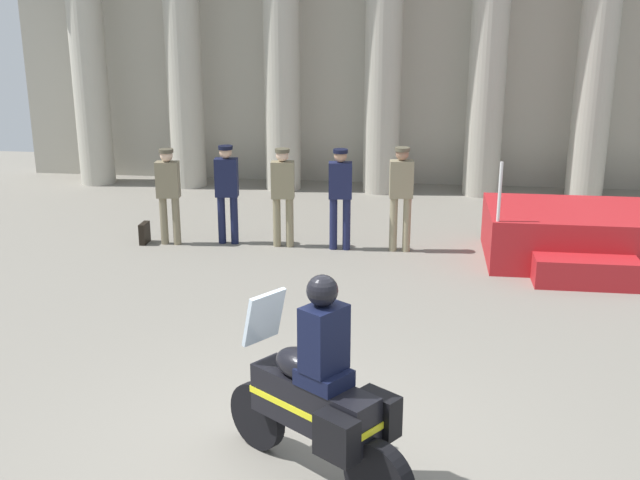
% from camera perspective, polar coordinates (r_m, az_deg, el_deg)
% --- Properties ---
extents(ground_plane, '(28.00, 28.00, 0.00)m').
position_cam_1_polar(ground_plane, '(7.35, -1.24, -15.73)').
color(ground_plane, gray).
extents(colonnade_backdrop, '(16.78, 1.62, 6.47)m').
position_cam_1_polar(colonnade_backdrop, '(17.20, 4.79, 15.36)').
color(colonnade_backdrop, '#A49F91').
rests_on(colonnade_backdrop, ground_plane).
extents(reviewing_stand, '(2.70, 2.42, 1.74)m').
position_cam_1_polar(reviewing_stand, '(12.97, 18.02, 0.21)').
color(reviewing_stand, '#B21E23').
rests_on(reviewing_stand, ground_plane).
extents(officer_in_row_0, '(0.40, 0.26, 1.65)m').
position_cam_1_polar(officer_in_row_0, '(13.35, -11.03, 3.70)').
color(officer_in_row_0, '#7A7056').
rests_on(officer_in_row_0, ground_plane).
extents(officer_in_row_1, '(0.40, 0.26, 1.69)m').
position_cam_1_polar(officer_in_row_1, '(13.24, -6.83, 3.89)').
color(officer_in_row_1, '#141938').
rests_on(officer_in_row_1, ground_plane).
extents(officer_in_row_2, '(0.40, 0.26, 1.67)m').
position_cam_1_polar(officer_in_row_2, '(12.99, -2.74, 3.71)').
color(officer_in_row_2, '#847A5B').
rests_on(officer_in_row_2, ground_plane).
extents(officer_in_row_3, '(0.40, 0.26, 1.70)m').
position_cam_1_polar(officer_in_row_3, '(12.82, 1.49, 3.60)').
color(officer_in_row_3, '#191E42').
rests_on(officer_in_row_3, ground_plane).
extents(officer_in_row_4, '(0.40, 0.26, 1.74)m').
position_cam_1_polar(officer_in_row_4, '(12.78, 5.95, 3.61)').
color(officer_in_row_4, gray).
rests_on(officer_in_row_4, ground_plane).
extents(motorcycle_with_rider, '(1.76, 1.34, 1.90)m').
position_cam_1_polar(motorcycle_with_rider, '(6.66, -0.02, -11.53)').
color(motorcycle_with_rider, black).
rests_on(motorcycle_with_rider, ground_plane).
extents(briefcase_on_ground, '(0.10, 0.32, 0.36)m').
position_cam_1_polar(briefcase_on_ground, '(13.69, -12.71, 0.50)').
color(briefcase_on_ground, black).
rests_on(briefcase_on_ground, ground_plane).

